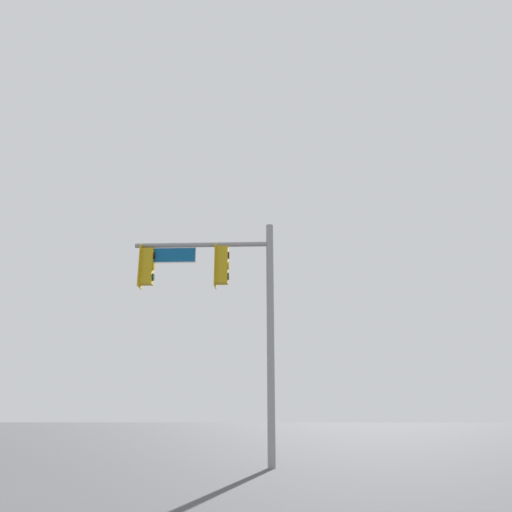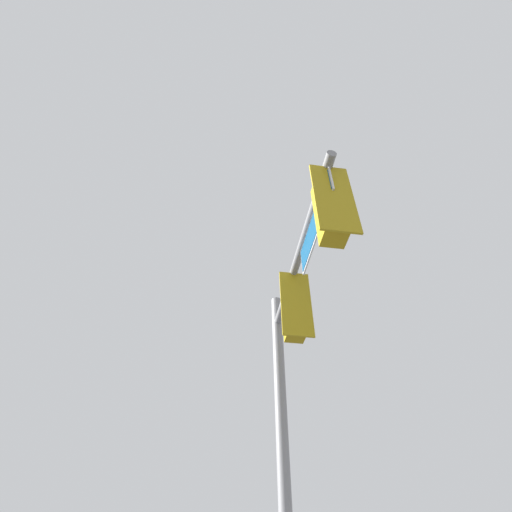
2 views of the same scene
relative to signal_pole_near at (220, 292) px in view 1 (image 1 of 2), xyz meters
name	(u,v)px [view 1 (image 1 of 2)]	position (x,y,z in m)	size (l,w,h in m)	color
signal_pole_near	(220,292)	(0.00, 0.00, 0.00)	(4.19, 0.69, 6.85)	gray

